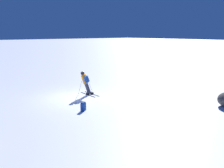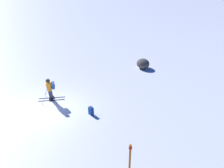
# 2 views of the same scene
# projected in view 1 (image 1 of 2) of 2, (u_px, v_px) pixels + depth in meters

# --- Properties ---
(ground_plane) EXTENTS (300.00, 300.00, 0.00)m
(ground_plane) POSITION_uv_depth(u_px,v_px,m) (74.00, 98.00, 15.10)
(ground_plane) COLOR white
(skier) EXTENTS (1.38, 1.75, 1.81)m
(skier) POSITION_uv_depth(u_px,v_px,m) (86.00, 82.00, 15.45)
(skier) COLOR black
(skier) RESTS_ON ground
(spare_backpack) EXTENTS (0.37, 0.34, 0.50)m
(spare_backpack) POSITION_uv_depth(u_px,v_px,m) (83.00, 106.00, 12.55)
(spare_backpack) COLOR #194293
(spare_backpack) RESTS_ON ground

